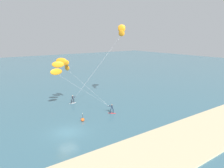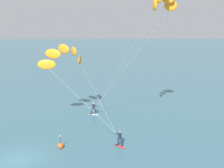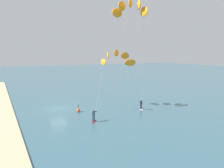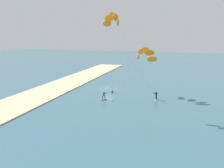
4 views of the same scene
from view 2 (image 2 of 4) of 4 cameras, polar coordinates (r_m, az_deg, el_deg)
name	(u,v)px [view 2 (image 2 of 4)]	position (r m, az deg, el deg)	size (l,w,h in m)	color
ground_plane	(17,160)	(28.93, -18.12, -14.02)	(240.00, 240.00, 0.00)	#386070
kitesurfer_nearshore	(65,58)	(33.92, -9.10, 5.01)	(9.57, 9.82, 9.65)	red
kitesurfer_mid_water	(158,8)	(30.72, 9.10, 14.58)	(9.88, 8.60, 15.44)	white
marker_buoy	(61,145)	(30.04, -10.06, -11.78)	(0.56, 0.56, 1.38)	#EA5119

